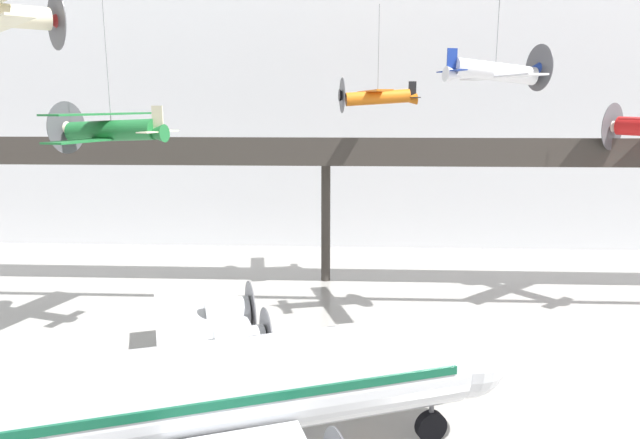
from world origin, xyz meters
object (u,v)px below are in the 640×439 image
object	(u,v)px
suspended_plane_white_twin	(495,72)
airliner_silver_main	(202,393)
suspended_plane_green_biplane	(111,130)
suspended_plane_orange_highwing	(378,97)

from	to	relation	value
suspended_plane_white_twin	airliner_silver_main	bearing A→B (deg)	-147.11
suspended_plane_green_biplane	suspended_plane_white_twin	world-z (taller)	suspended_plane_white_twin
airliner_silver_main	suspended_plane_white_twin	bearing A→B (deg)	29.35
suspended_plane_green_biplane	suspended_plane_white_twin	size ratio (longest dim) A/B	1.29
suspended_plane_white_twin	suspended_plane_orange_highwing	bearing A→B (deg)	109.64
suspended_plane_green_biplane	suspended_plane_white_twin	xyz separation A→B (m)	(21.50, 1.96, 3.18)
airliner_silver_main	suspended_plane_orange_highwing	bearing A→B (deg)	53.67
airliner_silver_main	suspended_plane_white_twin	distance (m)	23.46
suspended_plane_orange_highwing	suspended_plane_green_biplane	bearing A→B (deg)	24.84
suspended_plane_green_biplane	suspended_plane_white_twin	distance (m)	21.82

